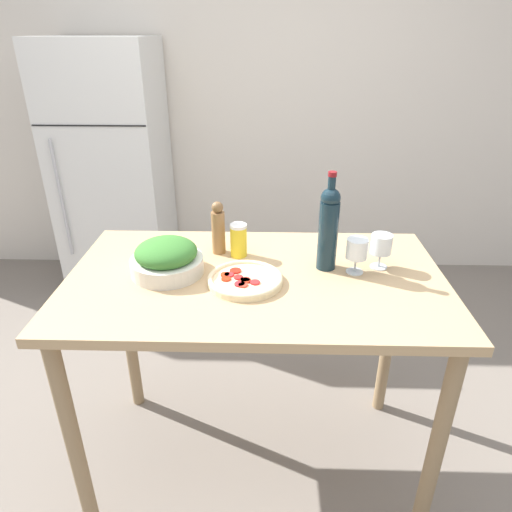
{
  "coord_description": "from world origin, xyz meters",
  "views": [
    {
      "loc": [
        0.04,
        -1.44,
        1.74
      ],
      "look_at": [
        0.0,
        0.04,
        1.0
      ],
      "focal_mm": 32.0,
      "sensor_mm": 36.0,
      "label": 1
    }
  ],
  "objects_px": {
    "wine_glass_near": "(357,251)",
    "salad_bowl": "(167,258)",
    "pepper_mill": "(218,229)",
    "homemade_pizza": "(245,280)",
    "wine_glass_far": "(381,246)",
    "refrigerator": "(113,173)",
    "wine_bottle": "(328,227)",
    "salt_canister": "(239,240)"
  },
  "relations": [
    {
      "from": "wine_glass_far",
      "to": "salad_bowl",
      "type": "distance_m",
      "value": 0.78
    },
    {
      "from": "pepper_mill",
      "to": "salt_canister",
      "type": "bearing_deg",
      "value": -18.95
    },
    {
      "from": "wine_glass_far",
      "to": "homemade_pizza",
      "type": "xyz_separation_m",
      "value": [
        -0.49,
        -0.13,
        -0.07
      ]
    },
    {
      "from": "pepper_mill",
      "to": "wine_bottle",
      "type": "bearing_deg",
      "value": -16.17
    },
    {
      "from": "wine_bottle",
      "to": "wine_glass_far",
      "type": "relative_size",
      "value": 2.78
    },
    {
      "from": "wine_bottle",
      "to": "salt_canister",
      "type": "distance_m",
      "value": 0.36
    },
    {
      "from": "wine_bottle",
      "to": "homemade_pizza",
      "type": "relative_size",
      "value": 1.39
    },
    {
      "from": "pepper_mill",
      "to": "homemade_pizza",
      "type": "distance_m",
      "value": 0.28
    },
    {
      "from": "salad_bowl",
      "to": "salt_canister",
      "type": "distance_m",
      "value": 0.29
    },
    {
      "from": "wine_bottle",
      "to": "wine_glass_near",
      "type": "distance_m",
      "value": 0.13
    },
    {
      "from": "homemade_pizza",
      "to": "wine_glass_far",
      "type": "bearing_deg",
      "value": 15.1
    },
    {
      "from": "pepper_mill",
      "to": "salt_canister",
      "type": "distance_m",
      "value": 0.09
    },
    {
      "from": "wine_bottle",
      "to": "salad_bowl",
      "type": "bearing_deg",
      "value": -174.46
    },
    {
      "from": "wine_glass_far",
      "to": "salad_bowl",
      "type": "bearing_deg",
      "value": -175.28
    },
    {
      "from": "salad_bowl",
      "to": "homemade_pizza",
      "type": "bearing_deg",
      "value": -13.55
    },
    {
      "from": "refrigerator",
      "to": "wine_glass_near",
      "type": "height_order",
      "value": "refrigerator"
    },
    {
      "from": "wine_glass_far",
      "to": "pepper_mill",
      "type": "distance_m",
      "value": 0.62
    },
    {
      "from": "homemade_pizza",
      "to": "salad_bowl",
      "type": "bearing_deg",
      "value": 166.45
    },
    {
      "from": "wine_bottle",
      "to": "homemade_pizza",
      "type": "bearing_deg",
      "value": -157.01
    },
    {
      "from": "pepper_mill",
      "to": "salt_canister",
      "type": "height_order",
      "value": "pepper_mill"
    },
    {
      "from": "wine_glass_far",
      "to": "refrigerator",
      "type": "bearing_deg",
      "value": 134.23
    },
    {
      "from": "salad_bowl",
      "to": "salt_canister",
      "type": "bearing_deg",
      "value": 30.52
    },
    {
      "from": "wine_glass_near",
      "to": "homemade_pizza",
      "type": "distance_m",
      "value": 0.41
    },
    {
      "from": "wine_bottle",
      "to": "wine_glass_far",
      "type": "height_order",
      "value": "wine_bottle"
    },
    {
      "from": "wine_bottle",
      "to": "wine_glass_near",
      "type": "relative_size",
      "value": 2.78
    },
    {
      "from": "refrigerator",
      "to": "wine_glass_near",
      "type": "relative_size",
      "value": 12.98
    },
    {
      "from": "refrigerator",
      "to": "pepper_mill",
      "type": "bearing_deg",
      "value": -58.2
    },
    {
      "from": "wine_glass_near",
      "to": "salad_bowl",
      "type": "relative_size",
      "value": 0.5
    },
    {
      "from": "wine_glass_near",
      "to": "homemade_pizza",
      "type": "relative_size",
      "value": 0.5
    },
    {
      "from": "wine_glass_near",
      "to": "salt_canister",
      "type": "height_order",
      "value": "same"
    },
    {
      "from": "refrigerator",
      "to": "wine_glass_far",
      "type": "distance_m",
      "value": 2.14
    },
    {
      "from": "pepper_mill",
      "to": "homemade_pizza",
      "type": "relative_size",
      "value": 0.8
    },
    {
      "from": "homemade_pizza",
      "to": "salt_canister",
      "type": "height_order",
      "value": "salt_canister"
    },
    {
      "from": "wine_glass_near",
      "to": "salad_bowl",
      "type": "distance_m",
      "value": 0.68
    },
    {
      "from": "refrigerator",
      "to": "salad_bowl",
      "type": "distance_m",
      "value": 1.75
    },
    {
      "from": "homemade_pizza",
      "to": "refrigerator",
      "type": "bearing_deg",
      "value": 120.9
    },
    {
      "from": "pepper_mill",
      "to": "refrigerator",
      "type": "bearing_deg",
      "value": 121.8
    },
    {
      "from": "wine_bottle",
      "to": "salad_bowl",
      "type": "distance_m",
      "value": 0.59
    },
    {
      "from": "wine_glass_far",
      "to": "pepper_mill",
      "type": "xyz_separation_m",
      "value": [
        -0.61,
        0.11,
        0.01
      ]
    },
    {
      "from": "refrigerator",
      "to": "pepper_mill",
      "type": "height_order",
      "value": "refrigerator"
    },
    {
      "from": "wine_bottle",
      "to": "salad_bowl",
      "type": "relative_size",
      "value": 1.39
    },
    {
      "from": "refrigerator",
      "to": "salad_bowl",
      "type": "relative_size",
      "value": 6.49
    }
  ]
}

